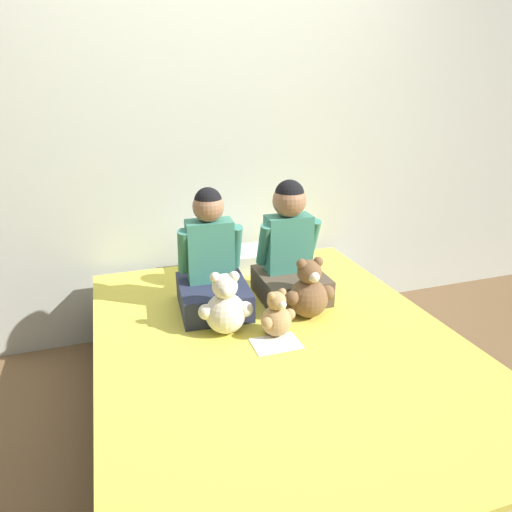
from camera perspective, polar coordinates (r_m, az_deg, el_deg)
name	(u,v)px	position (r m, az deg, el deg)	size (l,w,h in m)	color
ground_plane	(277,425)	(2.38, 2.64, -20.33)	(14.00, 14.00, 0.00)	brown
wall_behind_bed	(214,138)	(2.88, -5.24, 14.46)	(8.00, 0.06, 2.50)	beige
bed	(278,384)	(2.23, 2.75, -15.64)	(1.61, 2.04, 0.49)	#2D2D33
child_on_left	(212,267)	(2.29, -5.58, -1.40)	(0.36, 0.42, 0.61)	#282D47
child_on_right	(290,253)	(2.40, 4.23, 0.43)	(0.35, 0.36, 0.62)	brown
teddy_bear_held_by_left_child	(225,307)	(2.09, -3.84, -6.41)	(0.25, 0.19, 0.30)	silver
teddy_bear_held_by_right_child	(309,292)	(2.23, 6.61, -4.52)	(0.26, 0.19, 0.31)	brown
teddy_bear_between_children	(277,316)	(2.07, 2.62, -7.54)	(0.18, 0.14, 0.22)	tan
pillow_at_headboard	(228,261)	(2.80, -3.47, -0.61)	(0.52, 0.27, 0.11)	silver
sign_card	(276,343)	(2.05, 2.51, -10.87)	(0.21, 0.15, 0.00)	white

